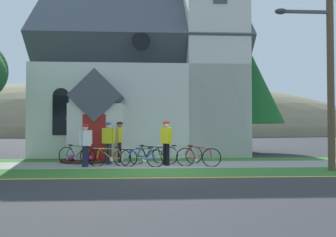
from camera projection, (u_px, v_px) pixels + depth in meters
name	position (u px, v px, depth m)	size (l,w,h in m)	color
ground	(158.00, 159.00, 15.46)	(140.00, 140.00, 0.00)	#333335
sidewalk_slab	(139.00, 165.00, 13.23)	(32.00, 2.38, 0.01)	#99968E
grass_verge	(137.00, 172.00, 11.01)	(32.00, 2.05, 0.01)	#38722D
church_lawn	(140.00, 160.00, 15.19)	(24.00, 1.55, 0.01)	#38722D
curb_paint_stripe	(135.00, 178.00, 9.84)	(28.00, 0.16, 0.01)	yellow
church_building	(150.00, 78.00, 20.27)	(11.64, 11.00, 12.78)	silver
church_sign	(90.00, 132.00, 15.06)	(2.23, 0.23, 2.00)	#474C56
flower_bed	(87.00, 160.00, 14.45)	(2.35, 2.35, 0.34)	#382319
bicycle_silver	(149.00, 155.00, 13.66)	(1.62, 0.67, 0.82)	black
bicycle_yellow	(182.00, 155.00, 13.62)	(1.79, 0.35, 0.81)	black
bicycle_red	(142.00, 157.00, 12.60)	(1.73, 0.37, 0.78)	black
bicycle_orange	(110.00, 157.00, 12.78)	(1.68, 0.08, 0.77)	black
bicycle_blue	(198.00, 157.00, 12.71)	(1.73, 0.41, 0.85)	black
bicycle_white	(77.00, 155.00, 13.51)	(1.66, 0.61, 0.83)	black
cyclist_in_blue_jersey	(120.00, 138.00, 14.10)	(0.30, 0.82, 1.78)	#191E38
cyclist_in_yellow_jersey	(108.00, 139.00, 13.39)	(0.58, 0.45, 1.75)	#2D2D33
cyclist_in_orange_jersey	(166.00, 139.00, 13.01)	(0.46, 0.77, 1.79)	black
cyclist_in_red_jersey	(85.00, 142.00, 12.54)	(0.45, 0.57, 1.66)	#191E38
utility_pole	(327.00, 45.00, 11.63)	(3.12, 0.28, 8.07)	brown
roadside_conifer	(249.00, 85.00, 19.45)	(4.08, 4.08, 6.31)	#4C3823
distant_hill	(124.00, 134.00, 69.23)	(106.48, 48.63, 21.94)	#847A5B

